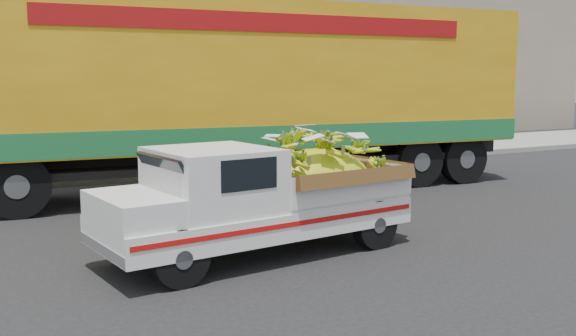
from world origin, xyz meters
TOP-DOWN VIEW (x-y plane):
  - ground at (0.00, 0.00)m, footprint 100.00×100.00m
  - curb at (0.00, 7.71)m, footprint 60.00×0.25m
  - sidewalk at (0.00, 9.81)m, footprint 60.00×4.00m
  - building_right at (14.00, 16.71)m, footprint 14.00×6.00m
  - pickup_truck at (-1.64, 0.72)m, footprint 4.32×2.01m
  - semi_trailer at (0.08, 5.26)m, footprint 12.04×3.48m

SIDE VIEW (x-z plane):
  - ground at x=0.00m, z-range 0.00..0.00m
  - sidewalk at x=0.00m, z-range 0.00..0.14m
  - curb at x=0.00m, z-range 0.00..0.15m
  - pickup_truck at x=-1.64m, z-range 0.05..1.52m
  - semi_trailer at x=0.08m, z-range 0.22..4.02m
  - building_right at x=14.00m, z-range 0.00..6.00m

